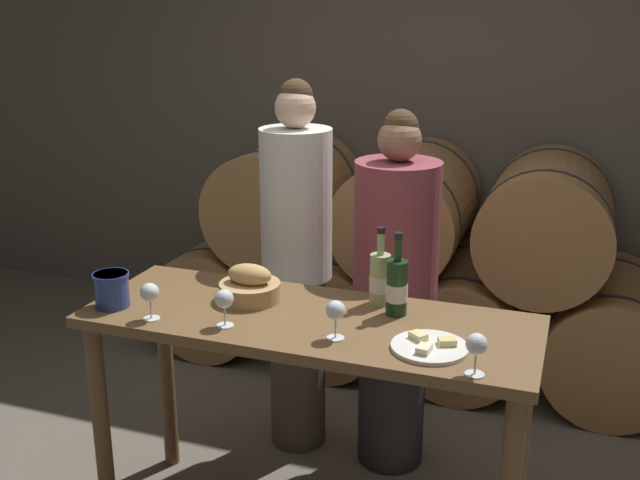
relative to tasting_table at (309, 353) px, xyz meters
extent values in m
cube|color=#60594F|center=(0.00, 2.15, 0.83)|extent=(10.00, 0.12, 3.20)
cylinder|color=#9E7042|center=(-1.08, 1.58, -0.44)|extent=(0.65, 0.91, 0.65)
cylinder|color=#2D2D33|center=(-1.08, 1.29, -0.44)|extent=(0.66, 0.02, 0.66)
cylinder|color=#2D2D33|center=(-1.08, 1.87, -0.44)|extent=(0.66, 0.02, 0.66)
cylinder|color=#9E7042|center=(-0.36, 1.58, -0.44)|extent=(0.65, 0.91, 0.65)
cylinder|color=#2D2D33|center=(-0.36, 1.29, -0.44)|extent=(0.66, 0.02, 0.66)
cylinder|color=#2D2D33|center=(-0.36, 1.87, -0.44)|extent=(0.66, 0.02, 0.66)
cylinder|color=#9E7042|center=(0.36, 1.58, -0.44)|extent=(0.65, 0.91, 0.65)
cylinder|color=#2D2D33|center=(0.36, 1.29, -0.44)|extent=(0.66, 0.02, 0.66)
cylinder|color=#2D2D33|center=(0.36, 1.87, -0.44)|extent=(0.66, 0.02, 0.66)
cylinder|color=#9E7042|center=(1.08, 1.58, -0.44)|extent=(0.65, 0.91, 0.65)
cylinder|color=#2D2D33|center=(1.08, 1.29, -0.44)|extent=(0.66, 0.02, 0.66)
cylinder|color=#2D2D33|center=(1.08, 1.87, -0.44)|extent=(0.66, 0.02, 0.66)
cylinder|color=#9E7042|center=(-0.72, 1.58, 0.14)|extent=(0.65, 0.91, 0.65)
cylinder|color=#2D2D33|center=(-0.72, 1.29, 0.14)|extent=(0.66, 0.02, 0.66)
cylinder|color=#2D2D33|center=(-0.72, 1.87, 0.14)|extent=(0.66, 0.02, 0.66)
cylinder|color=#9E7042|center=(0.00, 1.58, 0.14)|extent=(0.65, 0.91, 0.65)
cylinder|color=#2D2D33|center=(0.00, 1.29, 0.14)|extent=(0.66, 0.02, 0.66)
cylinder|color=#2D2D33|center=(0.00, 1.87, 0.14)|extent=(0.66, 0.02, 0.66)
cylinder|color=#9E7042|center=(0.72, 1.58, 0.14)|extent=(0.65, 0.91, 0.65)
cylinder|color=#2D2D33|center=(0.72, 1.29, 0.14)|extent=(0.66, 0.02, 0.66)
cylinder|color=#2D2D33|center=(0.72, 1.87, 0.14)|extent=(0.66, 0.02, 0.66)
cylinder|color=brown|center=(-0.75, -0.24, -0.33)|extent=(0.06, 0.06, 0.87)
cylinder|color=brown|center=(-0.75, 0.24, -0.33)|extent=(0.06, 0.06, 0.87)
cylinder|color=brown|center=(0.75, 0.24, -0.33)|extent=(0.06, 0.06, 0.87)
cube|color=brown|center=(0.00, 0.00, 0.12)|extent=(1.62, 0.59, 0.04)
cylinder|color=#4C4238|center=(-0.28, 0.60, -0.36)|extent=(0.25, 0.25, 0.83)
cylinder|color=silver|center=(-0.28, 0.60, 0.38)|extent=(0.31, 0.31, 0.65)
sphere|color=beige|center=(-0.28, 0.60, 0.80)|extent=(0.17, 0.17, 0.17)
sphere|color=#47331E|center=(-0.28, 0.61, 0.84)|extent=(0.14, 0.14, 0.14)
cylinder|color=#232326|center=(0.17, 0.60, -0.39)|extent=(0.29, 0.29, 0.76)
cylinder|color=#8C3D47|center=(0.17, 0.60, 0.30)|extent=(0.36, 0.36, 0.61)
sphere|color=#997051|center=(0.17, 0.60, 0.69)|extent=(0.18, 0.18, 0.18)
sphere|color=#47331E|center=(0.17, 0.61, 0.74)|extent=(0.14, 0.14, 0.14)
cylinder|color=#193819|center=(0.29, 0.13, 0.24)|extent=(0.08, 0.08, 0.20)
cylinder|color=#193819|center=(0.29, 0.13, 0.39)|extent=(0.03, 0.03, 0.08)
cylinder|color=black|center=(0.29, 0.13, 0.44)|extent=(0.03, 0.03, 0.02)
cylinder|color=white|center=(0.29, 0.13, 0.23)|extent=(0.08, 0.08, 0.06)
cylinder|color=#ADBC7F|center=(0.20, 0.20, 0.24)|extent=(0.08, 0.08, 0.19)
cylinder|color=#ADBC7F|center=(0.20, 0.20, 0.38)|extent=(0.03, 0.03, 0.08)
cylinder|color=black|center=(0.20, 0.20, 0.43)|extent=(0.03, 0.03, 0.02)
cylinder|color=white|center=(0.20, 0.20, 0.22)|extent=(0.08, 0.08, 0.06)
cylinder|color=navy|center=(-0.71, -0.15, 0.21)|extent=(0.12, 0.12, 0.13)
cylinder|color=navy|center=(-0.71, -0.15, 0.27)|extent=(0.13, 0.13, 0.01)
cylinder|color=tan|center=(-0.26, 0.07, 0.18)|extent=(0.23, 0.23, 0.07)
ellipsoid|color=tan|center=(-0.26, 0.07, 0.24)|extent=(0.17, 0.10, 0.08)
cylinder|color=white|center=(0.46, -0.12, 0.15)|extent=(0.25, 0.25, 0.01)
cube|color=#E0CC7F|center=(0.51, -0.10, 0.17)|extent=(0.07, 0.06, 0.02)
cube|color=beige|center=(0.41, -0.08, 0.17)|extent=(0.07, 0.07, 0.02)
cube|color=beige|center=(0.45, -0.17, 0.17)|extent=(0.05, 0.06, 0.02)
cylinder|color=white|center=(-0.51, -0.21, 0.15)|extent=(0.06, 0.06, 0.00)
cylinder|color=white|center=(-0.51, -0.21, 0.18)|extent=(0.01, 0.01, 0.07)
sphere|color=white|center=(-0.51, -0.21, 0.25)|extent=(0.07, 0.07, 0.07)
cylinder|color=white|center=(-0.24, -0.17, 0.15)|extent=(0.06, 0.06, 0.00)
cylinder|color=white|center=(-0.24, -0.17, 0.18)|extent=(0.01, 0.01, 0.07)
sphere|color=white|center=(-0.24, -0.17, 0.25)|extent=(0.07, 0.07, 0.07)
cylinder|color=white|center=(0.15, -0.14, 0.15)|extent=(0.06, 0.06, 0.00)
cylinder|color=white|center=(0.15, -0.14, 0.18)|extent=(0.01, 0.01, 0.07)
sphere|color=white|center=(0.15, -0.14, 0.25)|extent=(0.07, 0.07, 0.07)
cylinder|color=white|center=(0.62, -0.25, 0.15)|extent=(0.06, 0.06, 0.00)
cylinder|color=white|center=(0.62, -0.25, 0.18)|extent=(0.01, 0.01, 0.07)
sphere|color=white|center=(0.62, -0.25, 0.25)|extent=(0.07, 0.07, 0.07)
camera|label=1|loc=(0.86, -2.30, 1.20)|focal=42.00mm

